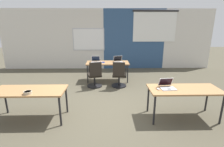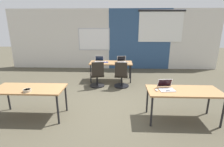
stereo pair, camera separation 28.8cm
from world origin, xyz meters
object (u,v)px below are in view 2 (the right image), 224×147
Objects in this scene: desk_near_right at (184,93)px; laptop_far_left at (99,61)px; mouse_near_right_inner at (156,90)px; laptop_near_right_inner at (166,87)px; mouse_far_right at (128,62)px; chair_far_right at (121,77)px; desk_far_center at (111,64)px; mouse_far_left at (105,62)px; laptop_far_right at (122,61)px; chair_far_left at (97,76)px; snack_bowl at (27,90)px; desk_near_left at (29,90)px.

laptop_far_left is at bearing 127.80° from desk_near_right.
desk_near_right is at bearing 4.13° from mouse_near_right_inner.
mouse_far_right is (-0.73, 2.72, -0.03)m from laptop_near_right_inner.
desk_near_right is 0.40m from laptop_near_right_inner.
desk_far_center is at bearing -55.61° from chair_far_right.
mouse_near_right_inner is at bearing -68.21° from desk_far_center.
mouse_far_left is (0.24, -0.05, -0.03)m from laptop_far_left.
laptop_far_right is 0.87m from chair_far_right.
laptop_near_right_inner reaches higher than mouse_far_left.
desk_near_right is 4.42× the size of laptop_near_right_inner.
chair_far_left is at bearing -121.48° from desk_far_center.
snack_bowl is at bearing -110.98° from laptop_far_left.
desk_far_center is 0.88m from chair_far_right.
mouse_near_right_inner is at bearing 115.45° from chair_far_right.
laptop_far_right is at bearing -85.08° from chair_far_right.
desk_near_right is at bearing 3.82° from snack_bowl.
desk_near_left is at bearing 174.70° from laptop_near_right_inner.
laptop_far_right reaches higher than mouse_far_left.
laptop_far_left is (-0.46, 0.04, 0.11)m from desk_far_center.
laptop_far_left is at bearing 175.67° from mouse_far_right.
laptop_far_left is (-2.21, 2.84, 0.11)m from desk_near_right.
desk_near_right is (3.50, 0.00, 0.00)m from desk_near_left.
laptop_near_right_inner reaches higher than mouse_near_right_inner.
laptop_near_right_inner reaches higher than snack_bowl.
mouse_near_right_inner is at bearing -0.88° from desk_near_left.
laptop_far_right is (-0.96, 2.80, 0.00)m from laptop_near_right_inner.
laptop_far_left is 3.21× the size of mouse_near_right_inner.
laptop_far_right reaches higher than mouse_far_right.
mouse_far_right is at bearing 98.92° from laptop_near_right_inner.
laptop_near_right_inner is at bearing 173.94° from desk_near_right.
desk_far_center is 15.37× the size of mouse_far_right.
chair_far_left is 2.48× the size of laptop_far_right.
mouse_far_left is at bearing 177.63° from mouse_far_right.
desk_near_left is 1.00× the size of desk_near_right.
laptop_far_right is at bearing 4.29° from mouse_far_left.
laptop_near_right_inner is at bearing 0.75° from desk_near_left.
chair_far_right is at bearing -49.82° from mouse_far_left.
snack_bowl is (-3.42, -0.23, 0.10)m from desk_near_right.
mouse_near_right_inner is at bearing -84.48° from laptop_far_right.
chair_far_left is 8.88× the size of mouse_near_right_inner.
laptop_near_right_inner is 2.96m from laptop_far_right.
laptop_near_right_inner reaches higher than chair_far_left.
chair_far_right is (0.61, -0.73, -0.36)m from mouse_far_left.
desk_near_left is 1.74× the size of chair_far_left.
chair_far_right is 3.11m from snack_bowl.
desk_near_left is 15.43× the size of mouse_far_left.
snack_bowl is (-2.08, -3.07, -0.01)m from laptop_far_right.
laptop_far_left is 0.36× the size of chair_far_left.
laptop_far_left is (1.29, 2.84, 0.11)m from desk_near_left.
laptop_near_right_inner is (1.82, -2.80, -0.00)m from laptop_far_left.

